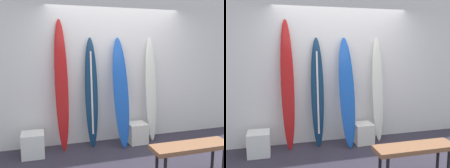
{
  "view_description": "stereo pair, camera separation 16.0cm",
  "coord_description": "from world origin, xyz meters",
  "views": [
    {
      "loc": [
        -1.4,
        -3.24,
        1.79
      ],
      "look_at": [
        -0.15,
        0.95,
        1.13
      ],
      "focal_mm": 39.71,
      "sensor_mm": 36.0,
      "label": 1
    },
    {
      "loc": [
        -1.25,
        -3.28,
        1.79
      ],
      "look_at": [
        -0.15,
        0.95,
        1.13
      ],
      "focal_mm": 39.71,
      "sensor_mm": 36.0,
      "label": 2
    }
  ],
  "objects": [
    {
      "name": "bench",
      "position": [
        0.57,
        -0.46,
        0.41
      ],
      "size": [
        1.14,
        0.33,
        0.47
      ],
      "color": "#8D5B3C",
      "rests_on": "ground"
    },
    {
      "name": "surfboard_ivory",
      "position": [
        0.65,
        1.02,
        0.97
      ],
      "size": [
        0.23,
        0.3,
        1.96
      ],
      "color": "white",
      "rests_on": "ground"
    },
    {
      "name": "surfboard_crimson",
      "position": [
        -1.03,
        1.03,
        1.13
      ],
      "size": [
        0.24,
        0.33,
        2.27
      ],
      "color": "#B41517",
      "rests_on": "ground"
    },
    {
      "name": "surfboard_cobalt",
      "position": [
        0.01,
        0.92,
        0.97
      ],
      "size": [
        0.3,
        0.49,
        1.97
      ],
      "color": "#1A4FB5",
      "rests_on": "ground"
    },
    {
      "name": "display_block_left",
      "position": [
        0.33,
        0.91,
        0.19
      ],
      "size": [
        0.34,
        0.34,
        0.38
      ],
      "color": "white",
      "rests_on": "ground"
    },
    {
      "name": "wall_back",
      "position": [
        0.0,
        1.3,
        1.4
      ],
      "size": [
        7.2,
        0.2,
        2.8
      ],
      "primitive_type": "cube",
      "color": "white",
      "rests_on": "ground"
    },
    {
      "name": "surfboard_navy",
      "position": [
        -0.51,
        1.02,
        0.98
      ],
      "size": [
        0.24,
        0.3,
        1.96
      ],
      "color": "#102D4E",
      "rests_on": "ground"
    },
    {
      "name": "ground",
      "position": [
        0.0,
        0.0,
        -0.02
      ],
      "size": [
        8.0,
        8.0,
        0.04
      ],
      "primitive_type": "cube",
      "color": "#2F2A37"
    },
    {
      "name": "display_block_center",
      "position": [
        -1.53,
        0.85,
        0.2
      ],
      "size": [
        0.36,
        0.36,
        0.39
      ],
      "color": "white",
      "rests_on": "ground"
    }
  ]
}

